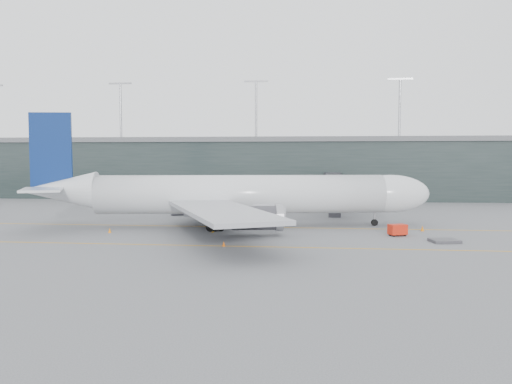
# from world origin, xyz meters

# --- Properties ---
(ground) EXTENTS (320.00, 320.00, 0.00)m
(ground) POSITION_xyz_m (0.00, 0.00, 0.00)
(ground) COLOR #525256
(ground) RESTS_ON ground
(taxiline_a) EXTENTS (160.00, 0.25, 0.02)m
(taxiline_a) POSITION_xyz_m (0.00, -4.00, 0.01)
(taxiline_a) COLOR orange
(taxiline_a) RESTS_ON ground
(taxiline_b) EXTENTS (160.00, 0.25, 0.02)m
(taxiline_b) POSITION_xyz_m (0.00, -20.00, 0.01)
(taxiline_b) COLOR orange
(taxiline_b) RESTS_ON ground
(taxiline_lead_main) EXTENTS (0.25, 60.00, 0.02)m
(taxiline_lead_main) POSITION_xyz_m (5.00, 20.00, 0.01)
(taxiline_lead_main) COLOR orange
(taxiline_lead_main) RESTS_ON ground
(terminal) EXTENTS (240.00, 36.00, 29.00)m
(terminal) POSITION_xyz_m (-0.00, 58.00, 7.62)
(terminal) COLOR #1D2726
(terminal) RESTS_ON ground
(main_aircraft) EXTENTS (59.77, 55.60, 16.78)m
(main_aircraft) POSITION_xyz_m (7.73, -3.78, 4.71)
(main_aircraft) COLOR silver
(main_aircraft) RESTS_ON ground
(jet_bridge) EXTENTS (5.17, 44.84, 6.83)m
(jet_bridge) POSITION_xyz_m (22.95, 24.43, 5.11)
(jet_bridge) COLOR #2C2C31
(jet_bridge) RESTS_ON ground
(gse_cart) EXTENTS (2.59, 2.12, 1.53)m
(gse_cart) POSITION_xyz_m (29.82, -10.14, 0.85)
(gse_cart) COLOR red
(gse_cart) RESTS_ON ground
(baggage_dolly) EXTENTS (3.65, 3.12, 0.33)m
(baggage_dolly) POSITION_xyz_m (34.65, -14.62, 0.20)
(baggage_dolly) COLOR #3A3A3F
(baggage_dolly) RESTS_ON ground
(uld_a) EXTENTS (2.62, 2.35, 1.97)m
(uld_a) POSITION_xyz_m (-5.17, 9.69, 1.04)
(uld_a) COLOR #3E3D43
(uld_a) RESTS_ON ground
(uld_b) EXTENTS (2.23, 1.96, 1.74)m
(uld_b) POSITION_xyz_m (-2.86, 10.79, 0.91)
(uld_b) COLOR #3E3D43
(uld_b) RESTS_ON ground
(uld_c) EXTENTS (2.19, 1.76, 1.99)m
(uld_c) POSITION_xyz_m (0.35, 9.59, 1.04)
(uld_c) COLOR #3E3D43
(uld_c) RESTS_ON ground
(cone_nose) EXTENTS (0.50, 0.50, 0.79)m
(cone_nose) POSITION_xyz_m (34.03, -5.51, 0.39)
(cone_nose) COLOR #D3690B
(cone_nose) RESTS_ON ground
(cone_wing_stbd) EXTENTS (0.38, 0.38, 0.61)m
(cone_wing_stbd) POSITION_xyz_m (8.37, -20.20, 0.30)
(cone_wing_stbd) COLOR #DC5A0C
(cone_wing_stbd) RESTS_ON ground
(cone_wing_port) EXTENTS (0.44, 0.44, 0.71)m
(cone_wing_port) POSITION_xyz_m (8.71, 11.70, 0.35)
(cone_wing_port) COLOR #DA600C
(cone_wing_port) RESTS_ON ground
(cone_tail) EXTENTS (0.43, 0.43, 0.68)m
(cone_tail) POSITION_xyz_m (-8.94, -11.55, 0.34)
(cone_tail) COLOR orange
(cone_tail) RESTS_ON ground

